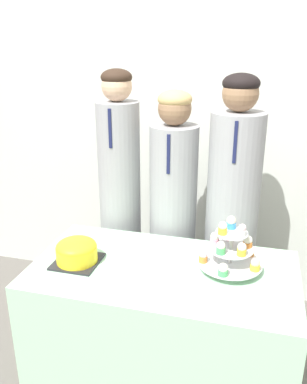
% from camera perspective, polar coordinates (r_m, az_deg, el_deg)
% --- Properties ---
extents(wall_back, '(9.00, 0.06, 2.70)m').
position_cam_1_polar(wall_back, '(2.84, 6.76, 11.08)').
color(wall_back, silver).
rests_on(wall_back, ground_plane).
extents(table, '(1.29, 0.69, 0.76)m').
position_cam_1_polar(table, '(2.24, 1.25, -19.03)').
color(table, '#A8DBB2').
rests_on(table, ground_plane).
extents(round_cake, '(0.22, 0.22, 0.13)m').
position_cam_1_polar(round_cake, '(2.07, -10.74, -8.13)').
color(round_cake, '#232328').
rests_on(round_cake, table).
extents(cake_knife, '(0.29, 0.06, 0.01)m').
position_cam_1_polar(cake_knife, '(1.97, -13.33, -11.95)').
color(cake_knife, silver).
rests_on(cake_knife, table).
extents(cupcake_stand, '(0.31, 0.31, 0.26)m').
position_cam_1_polar(cupcake_stand, '(1.98, 10.75, -7.82)').
color(cupcake_stand, silver).
rests_on(cupcake_stand, table).
extents(student_0, '(0.26, 0.26, 1.66)m').
position_cam_1_polar(student_0, '(2.56, -4.65, -2.52)').
color(student_0, '#939399').
rests_on(student_0, ground_plane).
extents(student_1, '(0.28, 0.29, 1.56)m').
position_cam_1_polar(student_1, '(2.50, 2.70, -4.55)').
color(student_1, '#939399').
rests_on(student_1, ground_plane).
extents(student_2, '(0.30, 0.31, 1.65)m').
position_cam_1_polar(student_2, '(2.44, 10.81, -4.46)').
color(student_2, '#939399').
rests_on(student_2, ground_plane).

